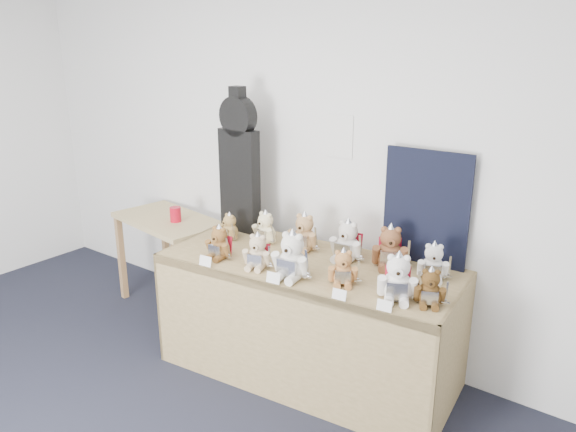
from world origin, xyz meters
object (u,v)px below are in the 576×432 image
Objects in this scene: teddy_front_left at (258,253)px; teddy_back_far_left at (229,228)px; teddy_front_end at (430,289)px; teddy_front_far_left at (219,244)px; teddy_back_right at (390,249)px; side_table at (169,233)px; teddy_back_left at (265,229)px; display_table at (303,291)px; teddy_front_far_right at (398,279)px; red_cup at (175,214)px; teddy_front_centre at (292,257)px; teddy_back_centre_right at (347,242)px; teddy_front_right at (343,269)px; guitar_case at (239,162)px; teddy_back_end at (433,263)px; teddy_back_centre_left at (304,234)px.

teddy_back_far_left is (-0.50, 0.28, -0.01)m from teddy_front_left.
teddy_front_far_left is at bearing 163.98° from teddy_front_end.
teddy_back_right is 1.43× the size of teddy_back_far_left.
teddy_front_end is 1.10× the size of teddy_back_far_left.
teddy_back_left is (1.05, -0.02, 0.26)m from side_table.
display_table is 6.65× the size of teddy_front_far_right.
red_cup is at bearing -176.48° from teddy_back_far_left.
teddy_front_left is (-0.23, -0.18, 0.28)m from display_table.
teddy_front_end is (1.09, 0.16, -0.01)m from teddy_front_left.
teddy_front_centre is at bearing -17.07° from teddy_front_left.
teddy_back_far_left is at bearing -173.14° from teddy_back_centre_right.
display_table is at bearing 155.03° from teddy_front_end.
display_table is 0.36m from teddy_front_centre.
teddy_back_right is (0.11, 0.39, 0.03)m from teddy_front_right.
teddy_front_far_right is at bearing 1.60° from side_table.
guitar_case is 3.51× the size of teddy_back_centre_right.
guitar_case is 1.59m from teddy_back_end.
teddy_back_right is (1.24, 0.02, -0.40)m from guitar_case.
teddy_back_end is at bearing 3.29° from red_cup.
teddy_back_centre_right is at bearing 10.82° from side_table.
teddy_front_far_right is 1.19× the size of teddy_back_left.
teddy_front_far_left is (0.86, -0.40, 0.06)m from red_cup.
teddy_back_far_left is at bearing -154.30° from teddy_back_left.
display_table is 1.53m from side_table.
teddy_back_left is 1.18× the size of teddy_back_far_left.
teddy_front_left is (0.31, 0.03, 0.00)m from teddy_front_far_left.
teddy_front_right is 0.95× the size of teddy_back_left.
side_table is 1.38m from teddy_front_left.
teddy_back_centre_right reaches higher than teddy_front_left.
guitar_case is 4.20× the size of teddy_front_left.
teddy_front_left is 0.87× the size of teddy_back_centre_left.
teddy_back_right reaches higher than teddy_front_far_left.
teddy_front_right is 0.78× the size of teddy_back_right.
teddy_front_far_right is (0.92, 0.12, 0.02)m from teddy_front_left.
guitar_case reaches higher than teddy_front_end.
teddy_back_centre_right is at bearing 133.70° from teddy_front_end.
teddy_back_end reaches higher than red_cup.
side_table is at bearing 173.97° from teddy_back_centre_left.
teddy_front_far_left is 1.23m from teddy_front_far_right.
teddy_front_far_right is (2.21, -0.28, 0.27)m from side_table.
teddy_front_left is at bearing 160.10° from teddy_front_right.
red_cup is 0.93m from teddy_back_left.
red_cup is 1.23m from teddy_front_left.
guitar_case is 1.27m from teddy_front_right.
teddy_back_end is at bearing 9.66° from teddy_back_left.
teddy_front_end is (0.17, 0.05, -0.03)m from teddy_front_far_right.
teddy_back_centre_right is (1.68, 0.06, 0.27)m from side_table.
teddy_front_right reaches higher than teddy_front_end.
teddy_front_right is at bearing 12.09° from teddy_front_centre.
teddy_front_far_left is 1.15× the size of teddy_back_far_left.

